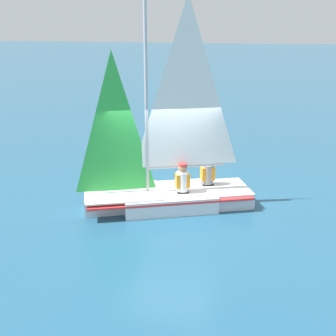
# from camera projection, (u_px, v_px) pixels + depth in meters

# --- Properties ---
(ground_plane) EXTENTS (260.00, 260.00, 0.00)m
(ground_plane) POSITION_uv_depth(u_px,v_px,m) (168.00, 205.00, 10.82)
(ground_plane) COLOR #235675
(sailboat_main) EXTENTS (4.29, 3.27, 5.22)m
(sailboat_main) POSITION_uv_depth(u_px,v_px,m) (168.00, 179.00, 10.59)
(sailboat_main) COLOR silver
(sailboat_main) RESTS_ON ground_plane
(sailor_helm) EXTENTS (0.42, 0.41, 1.16)m
(sailor_helm) POSITION_uv_depth(u_px,v_px,m) (182.00, 184.00, 10.51)
(sailor_helm) COLOR black
(sailor_helm) RESTS_ON ground_plane
(sailor_crew) EXTENTS (0.42, 0.41, 1.16)m
(sailor_crew) POSITION_uv_depth(u_px,v_px,m) (207.00, 177.00, 11.03)
(sailor_crew) COLOR black
(sailor_crew) RESTS_ON ground_plane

